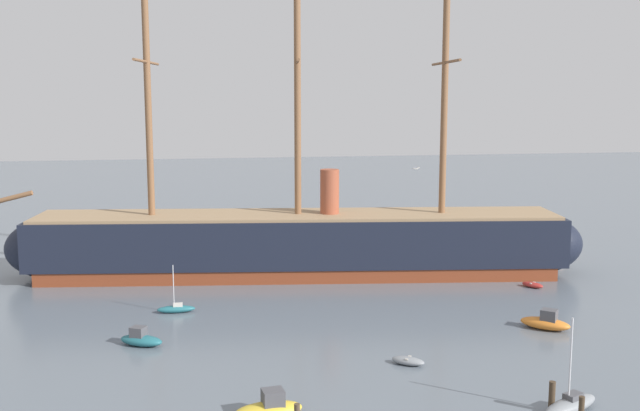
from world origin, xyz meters
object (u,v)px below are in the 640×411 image
(sailboat_foreground_right, at_px, (571,404))
(seagull_in_flight, at_px, (416,169))
(sailboat_distant_centre, at_px, (324,237))
(motorboat_far_left, at_px, (84,261))
(dinghy_near_centre, at_px, (408,361))
(motorboat_far_right, at_px, (557,252))
(mooring_piling_nearest, at_px, (552,397))
(dinghy_alongside_stern, at_px, (533,285))
(motorboat_mid_right, at_px, (546,322))
(motorboat_mid_left, at_px, (141,339))
(tall_ship, at_px, (298,243))
(motorboat_foreground_left, at_px, (269,408))
(sailboat_alongside_bow, at_px, (176,309))

(sailboat_foreground_right, bearing_deg, seagull_in_flight, 117.03)
(sailboat_distant_centre, distance_m, seagull_in_flight, 46.80)
(motorboat_far_left, bearing_deg, dinghy_near_centre, -52.51)
(sailboat_foreground_right, bearing_deg, motorboat_far_right, 64.12)
(sailboat_distant_centre, relative_size, mooring_piling_nearest, 3.17)
(sailboat_distant_centre, height_order, mooring_piling_nearest, sailboat_distant_centre)
(sailboat_foreground_right, bearing_deg, dinghy_near_centre, 128.74)
(sailboat_foreground_right, distance_m, dinghy_alongside_stern, 31.91)
(motorboat_mid_right, relative_size, motorboat_far_right, 0.99)
(motorboat_mid_right, bearing_deg, sailboat_distant_centre, 106.82)
(motorboat_far_right, relative_size, sailboat_distant_centre, 0.68)
(motorboat_mid_left, xyz_separation_m, motorboat_mid_right, (34.76, -1.49, 0.08))
(mooring_piling_nearest, bearing_deg, sailboat_distant_centre, 94.97)
(mooring_piling_nearest, relative_size, seagull_in_flight, 2.13)
(mooring_piling_nearest, bearing_deg, motorboat_far_left, 126.94)
(tall_ship, distance_m, motorboat_mid_right, 29.81)
(motorboat_mid_right, distance_m, motorboat_far_right, 30.39)
(sailboat_foreground_right, xyz_separation_m, mooring_piling_nearest, (-1.23, 0.21, 0.50))
(sailboat_distant_centre, bearing_deg, motorboat_mid_right, -73.18)
(sailboat_foreground_right, distance_m, seagull_in_flight, 20.51)
(motorboat_mid_right, xyz_separation_m, motorboat_far_left, (-43.32, 31.45, -0.05))
(motorboat_foreground_left, distance_m, dinghy_alongside_stern, 41.29)
(motorboat_foreground_left, relative_size, mooring_piling_nearest, 2.23)
(motorboat_mid_right, xyz_separation_m, seagull_in_flight, (-13.04, -3.14, 14.07))
(sailboat_foreground_right, height_order, sailboat_alongside_bow, sailboat_foreground_right)
(sailboat_alongside_bow, xyz_separation_m, dinghy_alongside_stern, (37.22, 3.03, -0.10))
(seagull_in_flight, bearing_deg, dinghy_alongside_stern, 42.43)
(dinghy_near_centre, relative_size, motorboat_far_right, 0.61)
(dinghy_alongside_stern, relative_size, motorboat_far_right, 0.57)
(motorboat_far_left, relative_size, sailboat_distant_centre, 0.65)
(sailboat_alongside_bow, relative_size, sailboat_distant_centre, 0.70)
(tall_ship, relative_size, sailboat_alongside_bow, 15.41)
(sailboat_distant_centre, bearing_deg, tall_ship, -108.56)
(motorboat_far_left, xyz_separation_m, motorboat_far_right, (57.89, -4.79, 0.03))
(seagull_in_flight, bearing_deg, dinghy_near_centre, -112.00)
(motorboat_far_right, xyz_separation_m, sailboat_distant_centre, (-27.11, 14.80, -0.06))
(sailboat_alongside_bow, xyz_separation_m, mooring_piling_nearest, (24.58, -26.56, 0.65))
(motorboat_foreground_left, bearing_deg, tall_ship, 79.30)
(dinghy_alongside_stern, relative_size, motorboat_far_left, 0.59)
(motorboat_far_right, height_order, sailboat_distant_centre, sailboat_distant_centre)
(motorboat_far_left, bearing_deg, motorboat_far_right, -4.73)
(sailboat_alongside_bow, xyz_separation_m, motorboat_far_right, (46.68, 16.25, 0.23))
(motorboat_foreground_left, height_order, motorboat_mid_left, motorboat_foreground_left)
(dinghy_near_centre, bearing_deg, seagull_in_flight, 68.00)
(sailboat_foreground_right, relative_size, dinghy_near_centre, 2.32)
(tall_ship, bearing_deg, dinghy_alongside_stern, -21.79)
(motorboat_far_right, xyz_separation_m, seagull_in_flight, (-27.61, -29.81, 14.09))
(tall_ship, xyz_separation_m, mooring_piling_nearest, (11.21, -39.13, -2.69))
(tall_ship, relative_size, motorboat_mid_left, 17.55)
(motorboat_far_right, relative_size, mooring_piling_nearest, 2.16)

